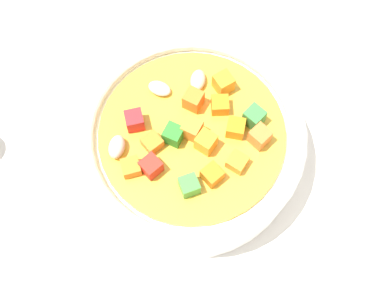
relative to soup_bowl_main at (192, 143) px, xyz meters
The scene contains 3 objects.
ground_plane 3.87cm from the soup_bowl_main, 74.85° to the left, with size 140.00×140.00×2.00cm, color silver.
soup_bowl_main is the anchor object (origin of this frame).
spoon 13.21cm from the soup_bowl_main, 85.56° to the left, with size 20.27×9.34×0.83cm.
Camera 1 is at (-10.31, -10.50, 38.78)cm, focal length 47.16 mm.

